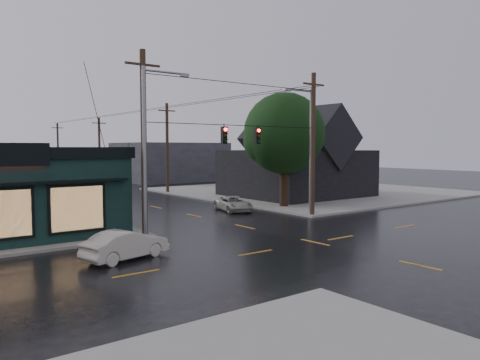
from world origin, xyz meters
TOP-DOWN VIEW (x-y plane):
  - ground_plane at (0.00, 0.00)m, footprint 160.00×160.00m
  - sidewalk_ne at (20.00, 20.00)m, footprint 28.00×28.00m
  - ne_building at (15.00, 17.00)m, footprint 12.60×11.60m
  - corner_tree at (8.19, 11.34)m, footprint 6.61×6.61m
  - utility_pole_nw at (-6.50, 6.50)m, footprint 2.00×0.32m
  - utility_pole_ne at (6.50, 6.50)m, footprint 2.00×0.32m
  - utility_pole_far_a at (6.50, 28.00)m, footprint 2.00×0.32m
  - utility_pole_far_b at (6.50, 48.00)m, footprint 2.00×0.32m
  - utility_pole_far_c at (6.50, 68.00)m, footprint 2.00×0.32m
  - span_signal_assembly at (0.10, 6.50)m, footprint 13.00×0.48m
  - streetlight_nw at (-6.80, 5.80)m, footprint 5.40×0.30m
  - streetlight_ne at (7.00, 7.20)m, footprint 5.40×0.30m
  - bg_building_east at (16.00, 45.00)m, footprint 14.00×12.00m
  - sedan_cream at (-9.37, 2.45)m, footprint 4.19×2.36m
  - suv_silver at (3.71, 12.21)m, footprint 2.78×4.45m

SIDE VIEW (x-z plane):
  - ground_plane at x=0.00m, z-range 0.00..0.00m
  - utility_pole_nw at x=-6.50m, z-range -5.08..5.08m
  - utility_pole_ne at x=6.50m, z-range -5.08..5.08m
  - utility_pole_far_a at x=6.50m, z-range -4.83..4.83m
  - utility_pole_far_b at x=6.50m, z-range -4.58..4.58m
  - utility_pole_far_c at x=6.50m, z-range -4.58..4.58m
  - streetlight_nw at x=-6.80m, z-range -4.58..4.58m
  - streetlight_ne at x=7.00m, z-range -4.58..4.58m
  - sidewalk_ne at x=20.00m, z-range 0.00..0.15m
  - suv_silver at x=3.71m, z-range 0.00..1.15m
  - sedan_cream at x=-9.37m, z-range 0.00..1.31m
  - bg_building_east at x=16.00m, z-range 0.00..5.60m
  - ne_building at x=15.00m, z-range 0.09..8.85m
  - span_signal_assembly at x=0.10m, z-range 5.08..6.31m
  - corner_tree at x=8.19m, z-range 1.43..10.66m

